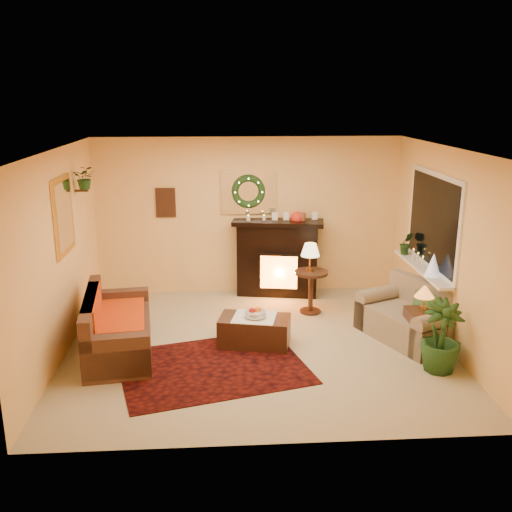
{
  "coord_description": "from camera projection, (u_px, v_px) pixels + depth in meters",
  "views": [
    {
      "loc": [
        -0.49,
        -7.01,
        3.24
      ],
      "look_at": [
        0.0,
        0.35,
        1.15
      ],
      "focal_mm": 40.0,
      "sensor_mm": 36.0,
      "label": 1
    }
  ],
  "objects": [
    {
      "name": "hanging_plant",
      "position": [
        86.0,
        189.0,
        7.96
      ],
      "size": [
        0.33,
        0.28,
        0.36
      ],
      "primitive_type": "imported",
      "color": "#194719",
      "rests_on": "wall_left"
    },
    {
      "name": "floor",
      "position": [
        258.0,
        345.0,
        7.64
      ],
      "size": [
        5.0,
        5.0,
        0.0
      ],
      "primitive_type": "plane",
      "color": "beige",
      "rests_on": "ground"
    },
    {
      "name": "wall_back",
      "position": [
        248.0,
        216.0,
        9.45
      ],
      "size": [
        5.0,
        5.0,
        0.0
      ],
      "primitive_type": "plane",
      "color": "#EFD88C",
      "rests_on": "ground"
    },
    {
      "name": "window_frame",
      "position": [
        433.0,
        221.0,
        7.91
      ],
      "size": [
        0.03,
        1.86,
        1.36
      ],
      "primitive_type": "cube",
      "color": "white",
      "rests_on": "wall_right"
    },
    {
      "name": "mantel_mirror",
      "position": [
        248.0,
        193.0,
        9.32
      ],
      "size": [
        0.92,
        0.02,
        0.72
      ],
      "primitive_type": "cube",
      "color": "white",
      "rests_on": "wall_back"
    },
    {
      "name": "floor_palm",
      "position": [
        441.0,
        336.0,
        6.84
      ],
      "size": [
        1.61,
        1.61,
        2.65
      ],
      "primitive_type": "imported",
      "rotation": [
        0.0,
        0.0,
        0.09
      ],
      "color": "#36632E",
      "rests_on": "floor"
    },
    {
      "name": "end_table_square",
      "position": [
        424.0,
        331.0,
        7.43
      ],
      "size": [
        0.45,
        0.45,
        0.55
      ],
      "primitive_type": "cube",
      "rotation": [
        0.0,
        0.0,
        -0.01
      ],
      "color": "black",
      "rests_on": "floor"
    },
    {
      "name": "mantel_candle_a",
      "position": [
        248.0,
        222.0,
        9.24
      ],
      "size": [
        0.06,
        0.06,
        0.19
      ],
      "primitive_type": "cylinder",
      "color": "white",
      "rests_on": "fireplace"
    },
    {
      "name": "ceiling",
      "position": [
        258.0,
        149.0,
        6.93
      ],
      "size": [
        5.0,
        5.0,
        0.0
      ],
      "primitive_type": "plane",
      "color": "white",
      "rests_on": "ground"
    },
    {
      "name": "window_sill",
      "position": [
        422.0,
        268.0,
        8.09
      ],
      "size": [
        0.22,
        1.86,
        0.04
      ],
      "primitive_type": "cube",
      "color": "white",
      "rests_on": "wall_right"
    },
    {
      "name": "side_table_round",
      "position": [
        311.0,
        292.0,
        8.73
      ],
      "size": [
        0.66,
        0.66,
        0.66
      ],
      "primitive_type": "cylinder",
      "rotation": [
        0.0,
        0.0,
        -0.36
      ],
      "color": "black",
      "rests_on": "floor"
    },
    {
      "name": "window_glass",
      "position": [
        432.0,
        221.0,
        7.91
      ],
      "size": [
        0.02,
        1.7,
        1.22
      ],
      "primitive_type": "cube",
      "color": "black",
      "rests_on": "wall_right"
    },
    {
      "name": "area_rug",
      "position": [
        213.0,
        367.0,
        7.03
      ],
      "size": [
        2.57,
        2.17,
        0.01
      ],
      "primitive_type": "cube",
      "rotation": [
        0.0,
        0.0,
        0.26
      ],
      "color": "#460E0A",
      "rests_on": "floor"
    },
    {
      "name": "fruit_bowl",
      "position": [
        255.0,
        314.0,
        7.54
      ],
      "size": [
        0.28,
        0.28,
        0.07
      ],
      "primitive_type": "cylinder",
      "color": "silver",
      "rests_on": "coffee_table"
    },
    {
      "name": "fireplace",
      "position": [
        277.0,
        263.0,
        9.48
      ],
      "size": [
        1.36,
        0.63,
        1.2
      ],
      "primitive_type": "cube",
      "rotation": [
        0.0,
        0.0,
        -0.17
      ],
      "color": "black",
      "rests_on": "floor"
    },
    {
      "name": "sill_plant",
      "position": [
        406.0,
        242.0,
        8.66
      ],
      "size": [
        0.25,
        0.2,
        0.46
      ],
      "primitive_type": "imported",
      "color": "#1E6328",
      "rests_on": "window_sill"
    },
    {
      "name": "mantel_candle_b",
      "position": [
        264.0,
        221.0,
        9.29
      ],
      "size": [
        0.06,
        0.06,
        0.17
      ],
      "primitive_type": "cylinder",
      "color": "#FFF8CB",
      "rests_on": "fireplace"
    },
    {
      "name": "wall_art",
      "position": [
        166.0,
        203.0,
        9.28
      ],
      "size": [
        0.32,
        0.03,
        0.48
      ],
      "primitive_type": "cube",
      "color": "#381E11",
      "rests_on": "wall_back"
    },
    {
      "name": "red_throw",
      "position": [
        115.0,
        315.0,
        7.48
      ],
      "size": [
        0.75,
        1.22,
        0.02
      ],
      "primitive_type": "cube",
      "color": "#B5100F",
      "rests_on": "sofa"
    },
    {
      "name": "coffee_table",
      "position": [
        254.0,
        330.0,
        7.62
      ],
      "size": [
        1.01,
        0.7,
        0.39
      ],
      "primitive_type": "cube",
      "rotation": [
        0.0,
        0.0,
        -0.22
      ],
      "color": "black",
      "rests_on": "floor"
    },
    {
      "name": "wall_left",
      "position": [
        59.0,
        256.0,
        7.13
      ],
      "size": [
        4.5,
        4.5,
        0.0
      ],
      "primitive_type": "plane",
      "color": "#EFD88C",
      "rests_on": "ground"
    },
    {
      "name": "mini_tree",
      "position": [
        433.0,
        265.0,
        7.64
      ],
      "size": [
        0.22,
        0.22,
        0.33
      ],
      "primitive_type": "cone",
      "color": "white",
      "rests_on": "window_sill"
    },
    {
      "name": "wall_right",
      "position": [
        448.0,
        249.0,
        7.45
      ],
      "size": [
        4.5,
        4.5,
        0.0
      ],
      "primitive_type": "plane",
      "color": "#EFD88C",
      "rests_on": "ground"
    },
    {
      "name": "gold_mirror",
      "position": [
        63.0,
        216.0,
        7.3
      ],
      "size": [
        0.03,
        0.84,
        1.0
      ],
      "primitive_type": "cube",
      "color": "gold",
      "rests_on": "wall_left"
    },
    {
      "name": "loveseat",
      "position": [
        408.0,
        310.0,
        7.75
      ],
      "size": [
        1.27,
        1.55,
        0.78
      ],
      "primitive_type": "cube",
      "rotation": [
        0.0,
        0.0,
        0.43
      ],
      "color": "#8E755F",
      "rests_on": "floor"
    },
    {
      "name": "sofa",
      "position": [
        118.0,
        320.0,
        7.38
      ],
      "size": [
        1.02,
        1.9,
        0.78
      ],
      "primitive_type": "cube",
      "rotation": [
        0.0,
        0.0,
        0.13
      ],
      "color": "#4B3123",
      "rests_on": "floor"
    },
    {
      "name": "wall_front",
      "position": [
        275.0,
        318.0,
        5.13
      ],
      "size": [
        5.0,
        5.0,
        0.0
      ],
      "primitive_type": "plane",
      "color": "#EFD88C",
      "rests_on": "ground"
    },
    {
      "name": "lamp_cream",
      "position": [
        310.0,
        257.0,
        8.59
      ],
      "size": [
        0.29,
        0.29,
        0.44
      ],
      "primitive_type": "cone",
      "color": "#F2DD97",
      "rests_on": "side_table_round"
    },
    {
      "name": "lamp_tiffany",
      "position": [
        424.0,
        296.0,
        7.32
      ],
      "size": [
        0.26,
        0.26,
        0.37
      ],
      "primitive_type": "cone",
      "color": "orange",
      "rests_on": "end_table_square"
    },
    {
      "name": "poinsettia",
      "position": [
        297.0,
        218.0,
        9.29
      ],
      "size": [
        0.22,
        0.22,
        0.22
      ],
      "primitive_type": "sphere",
      "color": "red",
      "rests_on": "fireplace"
    },
    {
      "name": "wreath",
      "position": [
        249.0,
        192.0,
        9.28
      ],
      "size": [
        0.55,
        0.11,
        0.55
      ],
      "primitive_type": "torus",
      "rotation": [
        1.57,
        0.0,
        0.0
      ],
      "color": "#194719",
      "rests_on": "wall_back"
    }
  ]
}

